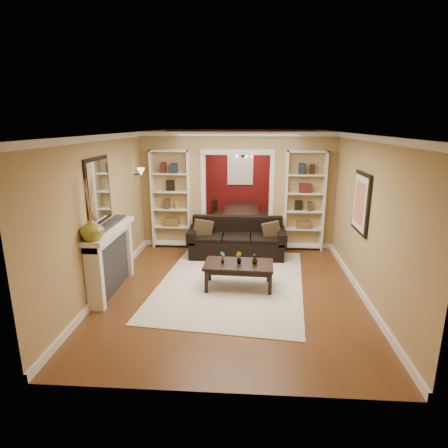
# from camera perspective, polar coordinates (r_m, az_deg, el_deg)

# --- Properties ---
(floor) EXTENTS (8.00, 8.00, 0.00)m
(floor) POSITION_cam_1_polar(r_m,az_deg,el_deg) (8.03, 1.66, -5.93)
(floor) COLOR brown
(floor) RESTS_ON ground
(ceiling) EXTENTS (8.00, 8.00, 0.00)m
(ceiling) POSITION_cam_1_polar(r_m,az_deg,el_deg) (7.50, 1.82, 13.71)
(ceiling) COLOR white
(ceiling) RESTS_ON ground
(wall_back) EXTENTS (8.00, 0.00, 8.00)m
(wall_back) POSITION_cam_1_polar(r_m,az_deg,el_deg) (11.60, 2.49, 7.50)
(wall_back) COLOR tan
(wall_back) RESTS_ON ground
(wall_front) EXTENTS (8.00, 0.00, 8.00)m
(wall_front) POSITION_cam_1_polar(r_m,az_deg,el_deg) (3.82, -0.55, -8.50)
(wall_front) COLOR tan
(wall_front) RESTS_ON ground
(wall_left) EXTENTS (0.00, 8.00, 8.00)m
(wall_left) POSITION_cam_1_polar(r_m,az_deg,el_deg) (8.05, -14.51, 3.66)
(wall_left) COLOR tan
(wall_left) RESTS_ON ground
(wall_right) EXTENTS (0.00, 8.00, 8.00)m
(wall_right) POSITION_cam_1_polar(r_m,az_deg,el_deg) (7.90, 18.30, 3.16)
(wall_right) COLOR tan
(wall_right) RESTS_ON ground
(partition_wall) EXTENTS (4.50, 0.15, 2.70)m
(partition_wall) POSITION_cam_1_polar(r_m,az_deg,el_deg) (8.83, 2.03, 5.11)
(partition_wall) COLOR tan
(partition_wall) RESTS_ON floor
(red_back_panel) EXTENTS (4.44, 0.04, 2.64)m
(red_back_panel) POSITION_cam_1_polar(r_m,az_deg,el_deg) (11.57, 2.48, 7.33)
(red_back_panel) COLOR maroon
(red_back_panel) RESTS_ON floor
(dining_window) EXTENTS (0.78, 0.03, 0.98)m
(dining_window) POSITION_cam_1_polar(r_m,az_deg,el_deg) (11.50, 2.49, 8.44)
(dining_window) COLOR #8CA5CC
(dining_window) RESTS_ON wall_back
(area_rug) EXTENTS (2.96, 3.89, 0.01)m
(area_rug) POSITION_cam_1_polar(r_m,az_deg,el_deg) (7.10, 1.15, -8.79)
(area_rug) COLOR silver
(area_rug) RESTS_ON floor
(sofa) EXTENTS (2.14, 0.93, 0.84)m
(sofa) POSITION_cam_1_polar(r_m,az_deg,el_deg) (8.32, 1.96, -2.12)
(sofa) COLOR black
(sofa) RESTS_ON floor
(pillow_left) EXTENTS (0.44, 0.24, 0.42)m
(pillow_left) POSITION_cam_1_polar(r_m,az_deg,el_deg) (8.30, -3.29, -0.74)
(pillow_left) COLOR #4F3D21
(pillow_left) RESTS_ON sofa
(pillow_right) EXTENTS (0.39, 0.15, 0.38)m
(pillow_right) POSITION_cam_1_polar(r_m,az_deg,el_deg) (8.26, 7.24, -1.06)
(pillow_right) COLOR #4F3D21
(pillow_right) RESTS_ON sofa
(coffee_table) EXTENTS (1.25, 0.72, 0.46)m
(coffee_table) POSITION_cam_1_polar(r_m,az_deg,el_deg) (6.80, 2.22, -7.85)
(coffee_table) COLOR black
(coffee_table) RESTS_ON floor
(plant_left) EXTENTS (0.12, 0.14, 0.22)m
(plant_left) POSITION_cam_1_polar(r_m,az_deg,el_deg) (6.69, -0.20, -5.10)
(plant_left) COLOR #336626
(plant_left) RESTS_ON coffee_table
(plant_center) EXTENTS (0.14, 0.15, 0.21)m
(plant_center) POSITION_cam_1_polar(r_m,az_deg,el_deg) (6.67, 2.25, -5.19)
(plant_center) COLOR #336626
(plant_center) RESTS_ON coffee_table
(plant_right) EXTENTS (0.14, 0.14, 0.20)m
(plant_right) POSITION_cam_1_polar(r_m,az_deg,el_deg) (6.68, 4.71, -5.28)
(plant_right) COLOR #336626
(plant_right) RESTS_ON coffee_table
(bookshelf_left) EXTENTS (0.90, 0.30, 2.30)m
(bookshelf_left) POSITION_cam_1_polar(r_m,az_deg,el_deg) (8.89, -8.08, 3.71)
(bookshelf_left) COLOR white
(bookshelf_left) RESTS_ON floor
(bookshelf_right) EXTENTS (0.90, 0.30, 2.30)m
(bookshelf_right) POSITION_cam_1_polar(r_m,az_deg,el_deg) (8.79, 12.15, 3.40)
(bookshelf_right) COLOR white
(bookshelf_right) RESTS_ON floor
(fireplace) EXTENTS (0.32, 1.70, 1.16)m
(fireplace) POSITION_cam_1_polar(r_m,az_deg,el_deg) (6.84, -16.67, -5.22)
(fireplace) COLOR white
(fireplace) RESTS_ON floor
(vase) EXTENTS (0.40, 0.40, 0.37)m
(vase) POSITION_cam_1_polar(r_m,az_deg,el_deg) (6.00, -19.49, -0.62)
(vase) COLOR olive
(vase) RESTS_ON fireplace
(mirror) EXTENTS (0.03, 0.95, 1.10)m
(mirror) POSITION_cam_1_polar(r_m,az_deg,el_deg) (6.58, -18.61, 4.86)
(mirror) COLOR silver
(mirror) RESTS_ON wall_left
(wall_sconce) EXTENTS (0.18, 0.18, 0.22)m
(wall_sconce) POSITION_cam_1_polar(r_m,az_deg,el_deg) (8.47, -12.92, 7.59)
(wall_sconce) COLOR #FFE0A5
(wall_sconce) RESTS_ON wall_left
(framed_art) EXTENTS (0.04, 0.85, 1.05)m
(framed_art) POSITION_cam_1_polar(r_m,az_deg,el_deg) (6.91, 20.10, 3.06)
(framed_art) COLOR black
(framed_art) RESTS_ON wall_right
(dining_table) EXTENTS (1.72, 0.96, 0.60)m
(dining_table) POSITION_cam_1_polar(r_m,az_deg,el_deg) (10.50, 2.85, 0.85)
(dining_table) COLOR black
(dining_table) RESTS_ON floor
(dining_chair_nw) EXTENTS (0.60, 0.60, 0.94)m
(dining_chair_nw) POSITION_cam_1_polar(r_m,az_deg,el_deg) (10.19, -0.26, 1.40)
(dining_chair_nw) COLOR black
(dining_chair_nw) RESTS_ON floor
(dining_chair_ne) EXTENTS (0.54, 0.54, 0.90)m
(dining_chair_ne) POSITION_cam_1_polar(r_m,az_deg,el_deg) (10.17, 5.93, 1.20)
(dining_chair_ne) COLOR black
(dining_chair_ne) RESTS_ON floor
(dining_chair_sw) EXTENTS (0.47, 0.47, 0.82)m
(dining_chair_sw) POSITION_cam_1_polar(r_m,az_deg,el_deg) (10.78, -0.04, 1.84)
(dining_chair_sw) COLOR black
(dining_chair_sw) RESTS_ON floor
(dining_chair_se) EXTENTS (0.46, 0.46, 0.83)m
(dining_chair_se) POSITION_cam_1_polar(r_m,az_deg,el_deg) (10.77, 5.82, 1.78)
(dining_chair_se) COLOR black
(dining_chair_se) RESTS_ON floor
(chandelier) EXTENTS (0.50, 0.50, 0.30)m
(chandelier) POSITION_cam_1_polar(r_m,az_deg,el_deg) (10.23, 2.35, 10.26)
(chandelier) COLOR #362618
(chandelier) RESTS_ON ceiling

